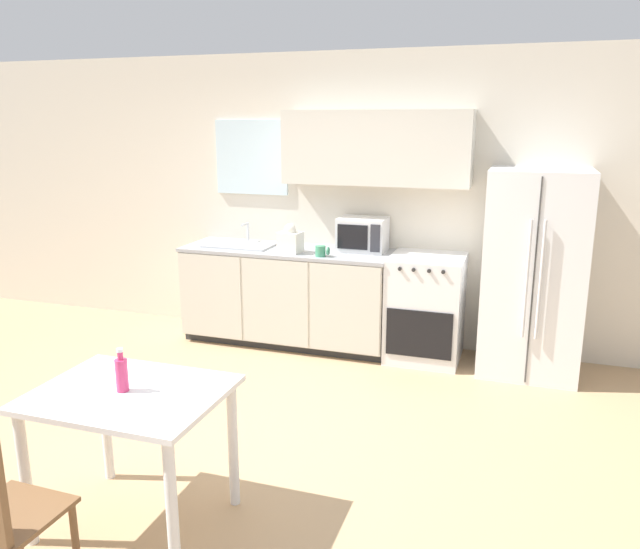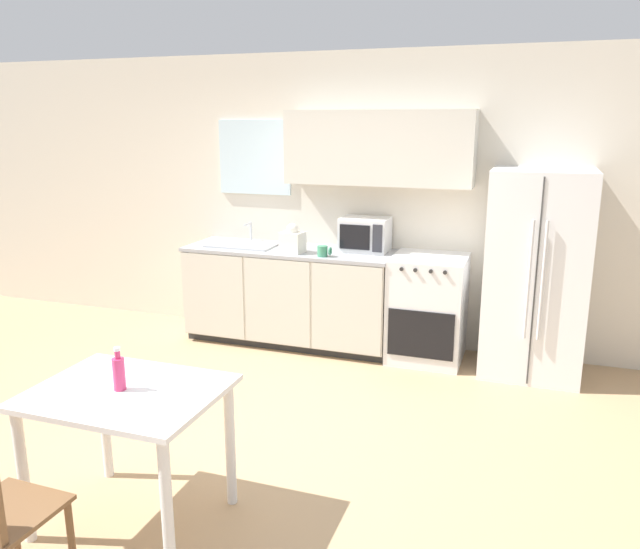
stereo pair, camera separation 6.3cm
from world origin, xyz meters
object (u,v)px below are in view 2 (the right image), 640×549
at_px(drink_bottle, 119,373).
at_px(dining_table, 128,413).
at_px(oven_range, 428,308).
at_px(refrigerator, 536,274).
at_px(microwave, 365,234).
at_px(coffee_mug, 323,251).

bearing_deg(drink_bottle, dining_table, 13.91).
bearing_deg(oven_range, refrigerator, -1.35).
height_order(microwave, coffee_mug, microwave).
xyz_separation_m(refrigerator, dining_table, (-1.94, -2.84, -0.23)).
relative_size(refrigerator, coffee_mug, 13.55).
height_order(oven_range, drink_bottle, drink_bottle).
distance_m(oven_range, drink_bottle, 3.09).
bearing_deg(dining_table, oven_range, 69.57).
height_order(microwave, drink_bottle, microwave).
bearing_deg(drink_bottle, microwave, 81.00).
relative_size(oven_range, dining_table, 0.98).
xyz_separation_m(oven_range, coffee_mug, (-0.90, -0.22, 0.50)).
bearing_deg(oven_range, dining_table, -110.43).
height_order(oven_range, dining_table, oven_range).
bearing_deg(oven_range, microwave, 168.46).
height_order(refrigerator, drink_bottle, refrigerator).
distance_m(oven_range, coffee_mug, 1.06).
bearing_deg(dining_table, microwave, 81.53).
xyz_separation_m(dining_table, drink_bottle, (-0.03, -0.01, 0.22)).
bearing_deg(coffee_mug, oven_range, 13.95).
height_order(oven_range, microwave, microwave).
relative_size(coffee_mug, drink_bottle, 0.55).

